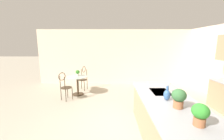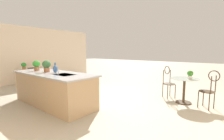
# 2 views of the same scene
# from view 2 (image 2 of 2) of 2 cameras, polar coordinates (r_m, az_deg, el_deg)

# --- Properties ---
(ground_plane) EXTENTS (40.00, 40.00, 0.00)m
(ground_plane) POSITION_cam_2_polar(r_m,az_deg,el_deg) (5.25, -10.10, -10.26)
(ground_plane) COLOR #B2A893
(wall_right) EXTENTS (0.12, 7.80, 2.70)m
(wall_right) POSITION_cam_2_polar(r_m,az_deg,el_deg) (8.71, -29.04, 4.75)
(wall_right) COLOR beige
(wall_right) RESTS_ON ground
(kitchen_island) EXTENTS (2.80, 1.06, 0.92)m
(kitchen_island) POSITION_cam_2_polar(r_m,az_deg,el_deg) (4.89, -20.13, -6.23)
(kitchen_island) COLOR tan
(kitchen_island) RESTS_ON ground
(bistro_table) EXTENTS (0.80, 0.80, 0.74)m
(bistro_table) POSITION_cam_2_polar(r_m,az_deg,el_deg) (5.17, 24.36, -5.92)
(bistro_table) COLOR #3D2D1E
(bistro_table) RESTS_ON ground
(chair_near_window) EXTENTS (0.52, 0.47, 1.04)m
(chair_near_window) POSITION_cam_2_polar(r_m,az_deg,el_deg) (4.93, 31.43, -5.43)
(chair_near_window) COLOR #3D2D1E
(chair_near_window) RESTS_ON ground
(chair_by_island) EXTENTS (0.53, 0.53, 1.04)m
(chair_by_island) POSITION_cam_2_polar(r_m,az_deg,el_deg) (5.61, 19.46, -3.44)
(chair_by_island) COLOR #3D2D1E
(chair_by_island) RESTS_ON ground
(sink_faucet) EXTENTS (0.02, 0.02, 0.22)m
(sink_faucet) POSITION_cam_2_polar(r_m,az_deg,el_deg) (4.24, -18.72, -0.36)
(sink_faucet) COLOR #B2B5BA
(sink_faucet) RESTS_ON kitchen_island
(writing_desk) EXTENTS (0.60, 1.20, 0.74)m
(writing_desk) POSITION_cam_2_polar(r_m,az_deg,el_deg) (8.23, -26.90, -1.09)
(writing_desk) COLOR beige
(writing_desk) RESTS_ON ground
(keyboard) EXTENTS (0.16, 0.44, 0.03)m
(keyboard) POSITION_cam_2_polar(r_m,az_deg,el_deg) (8.26, -26.42, 0.68)
(keyboard) COLOR black
(keyboard) RESTS_ON writing_desk
(potted_plant_on_table) EXTENTS (0.17, 0.17, 0.24)m
(potted_plant_on_table) POSITION_cam_2_polar(r_m,az_deg,el_deg) (5.08, 26.15, -1.33)
(potted_plant_on_table) COLOR beige
(potted_plant_on_table) RESTS_ON bistro_table
(potted_plant_counter_far) EXTENTS (0.22, 0.22, 0.31)m
(potted_plant_counter_far) POSITION_cam_2_polar(r_m,az_deg,el_deg) (5.52, -25.39, 1.65)
(potted_plant_counter_far) COLOR #9E603D
(potted_plant_counter_far) RESTS_ON kitchen_island
(potted_plant_counter_near) EXTENTS (0.24, 0.24, 0.34)m
(potted_plant_counter_near) POSITION_cam_2_polar(r_m,az_deg,el_deg) (5.05, -22.35, 1.54)
(potted_plant_counter_near) COLOR #9E603D
(potted_plant_counter_near) RESTS_ON kitchen_island
(potted_plant_on_desk) EXTENTS (0.21, 0.21, 0.29)m
(potted_plant_on_desk) POSITION_cam_2_polar(r_m,az_deg,el_deg) (7.94, -29.00, 1.43)
(potted_plant_on_desk) COLOR #9E603D
(potted_plant_on_desk) RESTS_ON writing_desk
(vase_on_counter) EXTENTS (0.13, 0.13, 0.29)m
(vase_on_counter) POSITION_cam_2_polar(r_m,az_deg,el_deg) (4.78, -19.62, 0.38)
(vase_on_counter) COLOR #386099
(vase_on_counter) RESTS_ON kitchen_island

